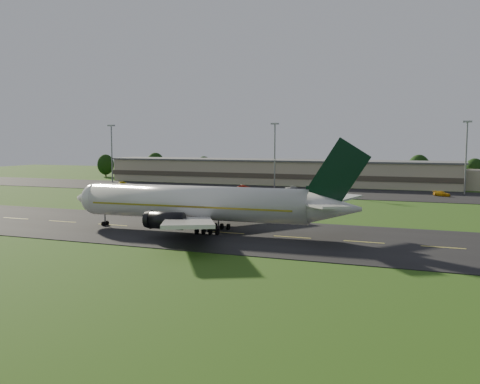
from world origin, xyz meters
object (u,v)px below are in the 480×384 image
(light_mast_east, at_px, (466,149))
(service_vehicle_c, at_px, (291,188))
(terminal, at_px, (293,173))
(service_vehicle_b, at_px, (244,187))
(light_mast_centre, at_px, (275,148))
(light_mast_west, at_px, (112,147))
(airliner, at_px, (201,204))
(service_vehicle_a, at_px, (121,184))
(service_vehicle_d, at_px, (442,194))

(light_mast_east, relative_size, service_vehicle_c, 4.65)
(terminal, distance_m, service_vehicle_b, 26.17)
(light_mast_centre, height_order, light_mast_east, same)
(service_vehicle_b, bearing_deg, light_mast_east, -77.18)
(terminal, bearing_deg, light_mast_west, -165.24)
(airliner, distance_m, light_mast_east, 91.00)
(terminal, relative_size, service_vehicle_b, 36.33)
(service_vehicle_b, bearing_deg, service_vehicle_c, -69.27)
(service_vehicle_a, xyz_separation_m, service_vehicle_b, (42.05, 2.49, -0.09))
(service_vehicle_b, xyz_separation_m, service_vehicle_c, (13.67, 3.80, -0.05))
(service_vehicle_b, bearing_deg, service_vehicle_d, -83.69)
(light_mast_east, height_order, service_vehicle_a, light_mast_east)
(light_mast_east, xyz_separation_m, service_vehicle_b, (-62.17, -8.33, -11.98))
(light_mast_centre, bearing_deg, service_vehicle_c, -34.87)
(airliner, bearing_deg, service_vehicle_b, 102.70)
(airliner, distance_m, service_vehicle_d, 81.62)
(airliner, height_order, service_vehicle_b, airliner)
(airliner, relative_size, light_mast_east, 2.52)
(light_mast_east, bearing_deg, light_mast_centre, 180.00)
(terminal, xyz_separation_m, service_vehicle_a, (-50.62, -27.00, -3.14))
(service_vehicle_b, bearing_deg, light_mast_west, 86.22)
(light_mast_west, distance_m, service_vehicle_c, 67.74)
(light_mast_centre, bearing_deg, light_mast_east, 0.00)
(airliner, relative_size, service_vehicle_b, 12.85)
(airliner, xyz_separation_m, light_mast_west, (-72.32, 79.96, 8.08))
(service_vehicle_a, relative_size, service_vehicle_c, 1.01)
(airliner, height_order, service_vehicle_a, airliner)
(light_mast_west, relative_size, light_mast_east, 1.00)
(service_vehicle_c, bearing_deg, light_mast_centre, 166.81)
(service_vehicle_a, height_order, service_vehicle_b, service_vehicle_a)
(light_mast_east, bearing_deg, service_vehicle_d, -128.92)
(service_vehicle_a, bearing_deg, airliner, -51.07)
(light_mast_west, height_order, service_vehicle_b, light_mast_west)
(airliner, relative_size, service_vehicle_a, 11.64)
(light_mast_east, height_order, service_vehicle_c, light_mast_east)
(light_mast_centre, distance_m, service_vehicle_d, 51.11)
(airliner, height_order, service_vehicle_d, airliner)
(terminal, height_order, service_vehicle_b, terminal)
(service_vehicle_c, relative_size, service_vehicle_d, 0.95)
(terminal, relative_size, light_mast_east, 7.13)
(light_mast_east, height_order, service_vehicle_d, light_mast_east)
(airliner, distance_m, terminal, 96.77)
(service_vehicle_c, bearing_deg, service_vehicle_a, -151.88)
(airliner, height_order, service_vehicle_c, airliner)
(airliner, relative_size, service_vehicle_c, 11.73)
(terminal, xyz_separation_m, service_vehicle_d, (47.76, -23.42, -3.22))
(airliner, bearing_deg, light_mast_east, 59.39)
(service_vehicle_a, xyz_separation_m, service_vehicle_d, (98.38, 3.59, -0.08))
(terminal, height_order, service_vehicle_d, terminal)
(terminal, height_order, light_mast_west, light_mast_west)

